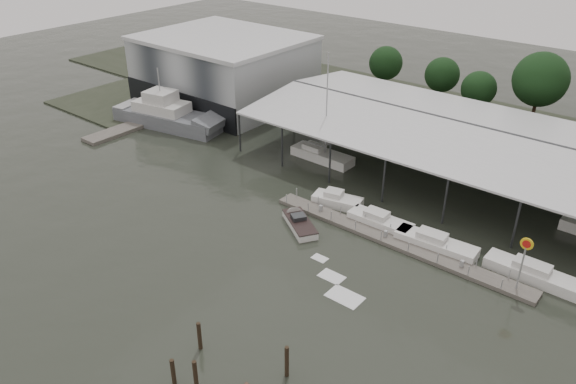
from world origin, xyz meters
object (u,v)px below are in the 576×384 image
Objects in this scene: grey_trawler at (169,116)px; speedboat_underway at (298,222)px; white_sailboat at (321,155)px; shell_fuel_sign at (524,255)px.

speedboat_underway is at bearing -28.16° from grey_trawler.
speedboat_underway is (7.54, -14.40, -0.27)m from white_sailboat.
shell_fuel_sign is 31.25m from white_sailboat.
white_sailboat is at bearing 159.03° from shell_fuel_sign.
speedboat_underway is (-21.49, -3.28, -3.53)m from shell_fuel_sign.
shell_fuel_sign is at bearing -20.24° from white_sailboat.
shell_fuel_sign is 0.31× the size of grey_trawler.
grey_trawler is at bearing 173.10° from shell_fuel_sign.
shell_fuel_sign is 0.39× the size of white_sailboat.
shell_fuel_sign is at bearing -18.05° from grey_trawler.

